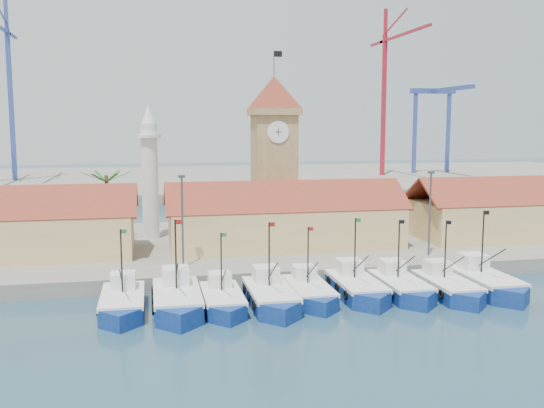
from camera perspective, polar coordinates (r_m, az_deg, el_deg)
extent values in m
plane|color=#1C394C|center=(51.56, 6.11, -9.91)|extent=(400.00, 400.00, 0.00)
cube|color=gray|center=(73.90, 0.49, -3.92)|extent=(140.00, 32.00, 1.50)
cube|color=gray|center=(158.23, -5.98, 2.24)|extent=(240.00, 80.00, 2.00)
cube|color=navy|center=(52.18, -13.87, -9.31)|extent=(3.43, 7.75, 1.76)
cube|color=navy|center=(48.48, -14.06, -10.63)|extent=(3.43, 3.43, 1.76)
cube|color=silver|center=(51.93, -13.90, -8.38)|extent=(3.49, 7.97, 0.34)
cube|color=silver|center=(53.60, -13.84, -7.01)|extent=(2.06, 2.15, 1.37)
cylinder|color=black|center=(51.74, -13.98, -5.31)|extent=(0.14, 0.14, 5.48)
cube|color=#197226|center=(51.23, -13.79, -2.53)|extent=(0.49, 0.02, 0.34)
cube|color=navy|center=(51.78, -8.92, -9.25)|extent=(3.79, 8.57, 1.95)
cube|color=navy|center=(47.70, -8.68, -10.72)|extent=(3.78, 3.78, 1.95)
cube|color=silver|center=(51.51, -8.94, -8.21)|extent=(3.86, 8.80, 0.38)
cube|color=silver|center=(53.36, -9.07, -6.70)|extent=(2.27, 2.38, 1.51)
cylinder|color=black|center=(51.31, -9.04, -4.80)|extent=(0.15, 0.15, 6.06)
cube|color=#A5140F|center=(50.80, -8.80, -1.69)|extent=(0.54, 0.02, 0.38)
cube|color=navy|center=(51.82, -4.70, -9.27)|extent=(3.19, 7.22, 1.64)
cube|color=navy|center=(48.40, -4.18, -10.49)|extent=(3.19, 3.19, 1.64)
cube|color=silver|center=(51.59, -4.71, -8.40)|extent=(3.25, 7.42, 0.32)
cube|color=silver|center=(53.13, -4.95, -7.11)|extent=(1.91, 2.01, 1.28)
cylinder|color=black|center=(51.40, -4.80, -5.52)|extent=(0.13, 0.13, 5.10)
cube|color=#197226|center=(50.94, -4.57, -2.91)|extent=(0.46, 0.02, 0.32)
cube|color=navy|center=(52.35, -0.16, -9.01)|extent=(3.58, 8.10, 1.84)
cube|color=navy|center=(48.56, 0.79, -10.34)|extent=(3.58, 3.58, 1.84)
cube|color=silver|center=(52.10, -0.16, -8.04)|extent=(3.65, 8.32, 0.36)
cube|color=silver|center=(53.81, -0.59, -6.63)|extent=(2.15, 2.25, 1.43)
cylinder|color=black|center=(51.89, -0.27, -4.84)|extent=(0.14, 0.14, 5.72)
cube|color=#A5140F|center=(51.44, 0.00, -1.94)|extent=(0.51, 0.02, 0.36)
cube|color=navy|center=(54.04, 3.51, -8.55)|extent=(3.24, 7.32, 1.66)
cube|color=navy|center=(50.65, 4.59, -9.66)|extent=(3.24, 3.24, 1.66)
cube|color=silver|center=(53.81, 3.51, -7.69)|extent=(3.30, 7.53, 0.32)
cube|color=silver|center=(55.34, 3.03, -6.47)|extent=(1.94, 2.03, 1.29)
cylinder|color=black|center=(53.63, 3.41, -4.90)|extent=(0.13, 0.13, 5.18)
cube|color=#A5140F|center=(53.22, 3.67, -2.36)|extent=(0.46, 0.02, 0.32)
cube|color=navy|center=(55.63, 7.92, -8.09)|extent=(3.53, 7.99, 1.82)
cube|color=navy|center=(52.03, 9.40, -9.22)|extent=(3.53, 3.53, 1.82)
cube|color=silver|center=(55.39, 7.94, -7.18)|extent=(3.60, 8.22, 0.35)
cube|color=silver|center=(57.03, 7.29, -5.91)|extent=(2.12, 2.22, 1.41)
cylinder|color=black|center=(55.22, 7.82, -4.22)|extent=(0.14, 0.14, 5.65)
cube|color=#197226|center=(54.83, 8.12, -1.52)|extent=(0.50, 0.02, 0.35)
cube|color=navy|center=(56.68, 11.94, -7.90)|extent=(3.42, 7.75, 1.76)
cube|color=navy|center=(53.29, 13.61, -8.95)|extent=(3.42, 3.42, 1.76)
cube|color=silver|center=(56.45, 11.96, -7.04)|extent=(3.49, 7.96, 0.34)
cube|color=silver|center=(57.99, 11.22, -5.84)|extent=(2.05, 2.15, 1.37)
cylinder|color=black|center=(56.27, 11.84, -4.22)|extent=(0.14, 0.14, 5.48)
cube|color=black|center=(55.92, 12.14, -1.66)|extent=(0.49, 0.02, 0.34)
cube|color=navy|center=(57.56, 16.10, -7.80)|extent=(3.41, 7.71, 1.75)
cube|color=navy|center=(54.31, 17.99, -8.80)|extent=(3.40, 3.40, 1.75)
cube|color=silver|center=(57.34, 16.13, -6.96)|extent=(3.47, 7.92, 0.34)
cube|color=silver|center=(58.82, 15.29, -5.78)|extent=(2.04, 2.14, 1.36)
cylinder|color=black|center=(57.16, 16.01, -4.20)|extent=(0.14, 0.14, 5.45)
cube|color=black|center=(56.83, 16.32, -1.68)|extent=(0.49, 0.02, 0.34)
cube|color=navy|center=(59.95, 19.31, -7.27)|extent=(3.76, 8.51, 1.93)
cube|color=navy|center=(56.47, 21.53, -8.28)|extent=(3.76, 3.76, 1.93)
cube|color=silver|center=(59.72, 19.35, -6.37)|extent=(3.84, 8.75, 0.38)
cube|color=silver|center=(61.31, 18.37, -5.15)|extent=(2.26, 2.36, 1.50)
cylinder|color=black|center=(59.54, 19.21, -3.44)|extent=(0.15, 0.15, 6.02)
cube|color=black|center=(59.23, 19.55, -0.77)|extent=(0.54, 0.02, 0.38)
cube|color=#E1C47B|center=(69.51, 1.18, -2.14)|extent=(26.00, 10.00, 4.50)
cube|color=maroon|center=(66.56, 1.66, 0.69)|extent=(27.04, 5.13, 3.21)
cube|color=maroon|center=(71.41, 0.75, 1.16)|extent=(27.04, 5.13, 3.21)
cube|color=#E1C47B|center=(82.56, 23.41, -1.22)|extent=(30.00, 10.00, 4.50)
cube|color=maroon|center=(84.17, 22.57, 1.55)|extent=(31.20, 5.13, 3.21)
cube|color=tan|center=(74.67, 0.18, 2.59)|extent=(5.00, 5.00, 15.00)
cube|color=tan|center=(74.41, 0.18, 8.67)|extent=(5.80, 5.80, 0.80)
pyramid|color=maroon|center=(74.49, 0.18, 10.44)|extent=(5.80, 5.80, 4.00)
cylinder|color=white|center=(71.90, 0.60, 6.79)|extent=(2.60, 0.15, 2.60)
cube|color=black|center=(71.82, 0.61, 6.79)|extent=(0.08, 0.02, 1.00)
cube|color=black|center=(71.82, 0.61, 6.79)|extent=(0.80, 0.02, 0.08)
cylinder|color=#3F3F44|center=(74.75, 0.19, 13.12)|extent=(0.10, 0.10, 3.00)
cube|color=black|center=(74.97, 0.57, 13.94)|extent=(1.00, 0.03, 0.70)
cylinder|color=silver|center=(75.18, -11.41, 2.10)|extent=(2.00, 2.00, 14.00)
cylinder|color=silver|center=(74.87, -11.52, 6.29)|extent=(3.00, 3.00, 0.40)
cone|color=silver|center=(74.87, -11.57, 8.28)|extent=(1.80, 1.80, 2.40)
cylinder|color=brown|center=(73.70, -15.24, -0.47)|extent=(0.44, 0.44, 8.00)
cube|color=#236121|center=(73.20, -14.24, 2.50)|extent=(2.80, 0.35, 1.18)
cube|color=#236121|center=(74.45, -14.74, 2.56)|extent=(1.71, 2.60, 1.18)
cube|color=#236121|center=(74.54, -15.81, 2.53)|extent=(1.71, 2.60, 1.18)
cube|color=#236121|center=(73.39, -16.43, 2.44)|extent=(2.80, 0.35, 1.18)
cube|color=#236121|center=(72.13, -15.95, 2.37)|extent=(1.71, 2.60, 1.18)
cube|color=#236121|center=(72.03, -14.84, 2.40)|extent=(1.71, 2.60, 1.18)
cylinder|color=#3F3F44|center=(59.68, -8.43, -1.63)|extent=(0.20, 0.20, 9.00)
cube|color=#3F3F44|center=(59.15, -8.51, 2.58)|extent=(0.70, 0.25, 0.25)
cylinder|color=#3F3F44|center=(66.29, 14.63, -0.88)|extent=(0.20, 0.20, 9.00)
cube|color=#3F3F44|center=(65.82, 14.75, 2.91)|extent=(0.70, 0.25, 0.25)
cube|color=#33499C|center=(158.17, -23.35, 8.53)|extent=(1.00, 1.00, 35.81)
cube|color=#33499C|center=(164.40, -23.30, 14.39)|extent=(0.60, 10.00, 0.60)
cube|color=#33499C|center=(160.21, -23.76, 16.20)|extent=(0.80, 0.80, 7.00)
cube|color=#A91A2A|center=(163.62, 10.46, 8.98)|extent=(1.00, 1.00, 35.92)
cube|color=#A91A2A|center=(154.35, 12.27, 15.35)|extent=(0.60, 29.01, 0.60)
cube|color=#A91A2A|center=(169.58, 9.95, 14.69)|extent=(0.60, 10.00, 0.60)
cube|color=#A91A2A|center=(165.62, 10.64, 16.42)|extent=(0.80, 0.80, 7.00)
cube|color=#33499C|center=(172.62, 13.28, 6.51)|extent=(0.90, 0.90, 22.00)
cube|color=#33499C|center=(177.03, 16.24, 6.43)|extent=(0.90, 0.90, 22.00)
cube|color=#33499C|center=(174.99, 14.91, 10.24)|extent=(13.00, 1.40, 1.40)
cube|color=#33499C|center=(166.08, 16.46, 10.34)|extent=(1.40, 22.00, 1.00)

